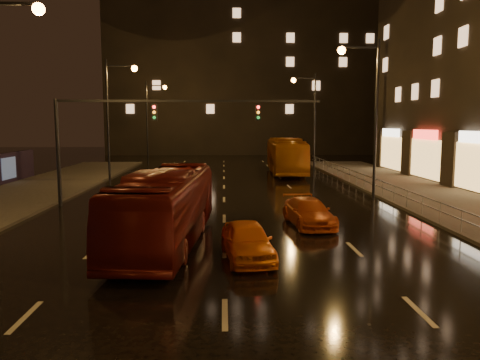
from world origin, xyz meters
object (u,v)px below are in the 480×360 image
object	(u,v)px
taxi_near	(247,241)
taxi_far	(309,212)
bus_curb	(286,156)
bus_red	(166,207)

from	to	relation	value
taxi_near	taxi_far	bearing A→B (deg)	52.91
bus_curb	taxi_near	bearing A→B (deg)	-98.33
bus_curb	taxi_far	size ratio (longest dim) A/B	2.82
taxi_near	taxi_far	xyz separation A→B (m)	(3.19, 5.45, -0.04)
bus_curb	taxi_near	xyz separation A→B (m)	(-5.19, -28.72, -1.04)
bus_red	taxi_near	xyz separation A→B (m)	(3.13, -2.30, -0.81)
bus_red	taxi_far	bearing A→B (deg)	31.23
taxi_near	bus_curb	bearing A→B (deg)	72.99
bus_curb	bus_red	bearing A→B (deg)	-105.55
bus_curb	taxi_near	distance (m)	29.21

